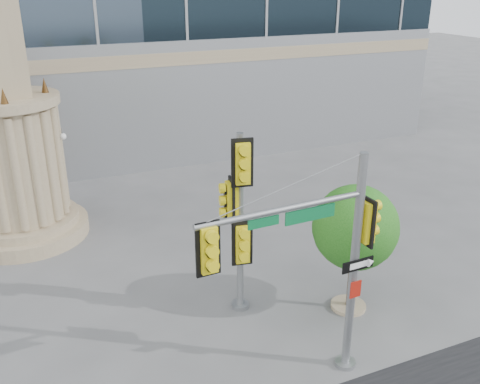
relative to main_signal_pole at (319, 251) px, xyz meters
name	(u,v)px	position (x,y,z in m)	size (l,w,h in m)	color
ground	(291,336)	(0.32, 1.55, -3.35)	(120.00, 120.00, 0.00)	#545456
monument	(2,83)	(-5.68, 10.55, 2.17)	(4.40, 4.40, 16.60)	gray
main_signal_pole	(319,251)	(0.00, 0.00, 0.00)	(4.20, 0.56, 5.40)	slate
secondary_signal_pole	(239,212)	(-0.46, 3.19, -0.33)	(0.89, 0.76, 5.13)	slate
street_tree	(356,230)	(2.47, 2.06, -0.92)	(2.37, 2.31, 3.69)	gray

